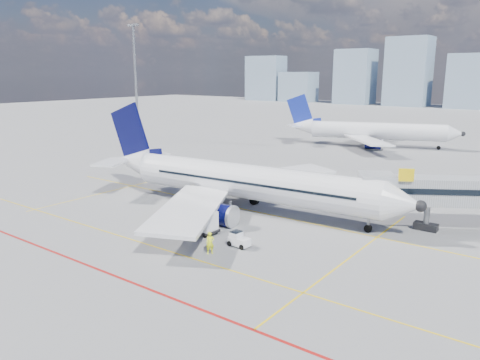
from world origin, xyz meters
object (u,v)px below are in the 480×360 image
at_px(baggage_tug, 238,239).
at_px(cargo_dolly, 198,220).
at_px(second_aircraft, 369,131).
at_px(ramp_worker, 210,243).
at_px(main_aircraft, 237,181).
at_px(belt_loader, 191,202).

relative_size(baggage_tug, cargo_dolly, 0.49).
height_order(second_aircraft, ramp_worker, second_aircraft).
bearing_deg(main_aircraft, second_aircraft, 91.87).
bearing_deg(baggage_tug, belt_loader, 153.85).
height_order(baggage_tug, belt_loader, belt_loader).
bearing_deg(belt_loader, cargo_dolly, -23.22).
relative_size(baggage_tug, belt_loader, 0.34).
bearing_deg(baggage_tug, cargo_dolly, 176.38).
xyz_separation_m(belt_loader, ramp_worker, (10.83, -9.49, 0.35)).
height_order(main_aircraft, ramp_worker, main_aircraft).
relative_size(main_aircraft, second_aircraft, 1.13).
bearing_deg(baggage_tug, main_aircraft, 130.88).
bearing_deg(cargo_dolly, second_aircraft, 97.74).
distance_m(main_aircraft, cargo_dolly, 8.97).
distance_m(baggage_tug, belt_loader, 13.45).
distance_m(main_aircraft, baggage_tug, 11.91).
height_order(cargo_dolly, ramp_worker, cargo_dolly).
relative_size(main_aircraft, belt_loader, 6.82).
relative_size(belt_loader, ramp_worker, 3.00).
height_order(second_aircraft, baggage_tug, second_aircraft).
bearing_deg(ramp_worker, main_aircraft, 69.45).
bearing_deg(ramp_worker, cargo_dolly, 94.20).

